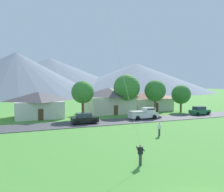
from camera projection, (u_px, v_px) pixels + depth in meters
The scene contains 15 objects.
road_strip at pixel (78, 124), 37.40m from camera, with size 160.00×6.10×0.08m, color #424247.
mountain_central_ridge at pixel (136, 78), 173.73m from camera, with size 110.60×110.60×21.00m, color gray.
mountain_east_ridge at pixel (50, 75), 178.88m from camera, with size 129.26×129.26×25.39m, color slate.
mountain_west_ridge at pixel (16, 74), 120.82m from camera, with size 84.54×84.54×22.32m, color slate.
house_leftmost at pixel (109, 100), 51.53m from camera, with size 10.46×8.16×5.56m.
house_left_center at pixel (149, 100), 56.60m from camera, with size 10.50×6.75×4.56m.
house_right_center at pixel (38, 104), 44.78m from camera, with size 9.19×8.17×4.90m.
tree_near_left at pixel (83, 92), 43.30m from camera, with size 4.15×4.15×6.96m.
tree_left_of_center at pixel (181, 94), 53.09m from camera, with size 4.29×4.29×6.14m.
tree_center at pixel (155, 91), 49.62m from camera, with size 4.47×4.47×7.18m.
tree_far_right at pixel (127, 88), 49.32m from camera, with size 5.54×5.54×8.35m.
parked_car_black_west_end at pixel (85, 119), 37.65m from camera, with size 4.22×2.12×1.68m.
parked_car_green_mid_west at pixel (200, 111), 48.26m from camera, with size 4.21×2.09×1.68m.
pickup_truck_white_west_side at pixel (144, 113), 42.55m from camera, with size 5.21×2.33×1.99m.
watcher_person at pixel (159, 129), 29.22m from camera, with size 0.56×0.24×1.68m.
Camera 1 is at (-9.40, -8.75, 6.54)m, focal length 37.90 mm.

